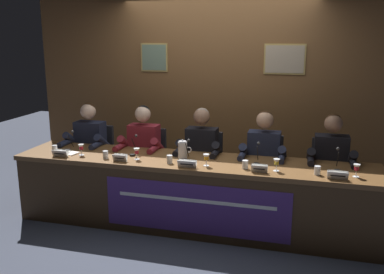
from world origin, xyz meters
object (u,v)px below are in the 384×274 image
at_px(document_stack_far_left, 68,153).
at_px(juice_glass_center, 206,158).
at_px(microphone_center, 187,154).
at_px(juice_glass_left, 137,152).
at_px(panelist_far_left, 87,145).
at_px(panelist_center, 200,153).
at_px(panelist_left, 142,149).
at_px(nameplate_far_right, 338,175).
at_px(conference_table, 189,184).
at_px(microphone_far_right, 338,163).
at_px(water_cup_right, 245,165).
at_px(chair_left, 148,166).
at_px(juice_glass_right, 277,163).
at_px(chair_right, 264,176).
at_px(nameplate_left, 120,158).
at_px(microphone_right, 257,157).
at_px(nameplate_far_left, 60,153).
at_px(water_cup_far_left, 55,149).
at_px(chair_center, 204,171).
at_px(juice_glass_far_left, 81,148).
at_px(microphone_left, 134,149).
at_px(nameplate_center, 187,164).
at_px(microphone_far_left, 69,144).
at_px(water_pitcher_central, 183,150).
at_px(panelist_right, 263,158).
at_px(juice_glass_far_right, 357,168).
at_px(nameplate_right, 259,169).
at_px(panelist_far_right, 331,163).
at_px(water_cup_far_right, 317,171).
at_px(chair_far_left, 96,162).
at_px(chair_far_right, 328,181).
at_px(water_cup_left, 106,155).
at_px(water_cup_center, 170,160).

bearing_deg(document_stack_far_left, juice_glass_center, -1.77).
bearing_deg(microphone_center, juice_glass_left, -168.76).
height_order(panelist_far_left, panelist_center, same).
xyz_separation_m(panelist_left, nameplate_far_right, (2.19, -0.63, 0.07)).
height_order(conference_table, microphone_far_right, microphone_far_right).
distance_m(panelist_left, water_cup_right, 1.42).
distance_m(panelist_far_left, microphone_far_right, 2.95).
distance_m(chair_left, juice_glass_right, 1.82).
bearing_deg(panelist_far_left, conference_table, -18.14).
relative_size(juice_glass_left, chair_right, 0.13).
relative_size(panelist_far_left, panelist_left, 1.00).
bearing_deg(juice_glass_right, document_stack_far_left, 179.09).
height_order(nameplate_left, microphone_right, microphone_right).
bearing_deg(water_cup_right, nameplate_far_left, -176.99).
bearing_deg(water_cup_far_left, nameplate_far_left, -41.71).
bearing_deg(chair_left, microphone_center, -41.76).
distance_m(chair_center, water_cup_right, 1.00).
distance_m(juice_glass_far_left, microphone_left, 0.58).
bearing_deg(nameplate_far_left, nameplate_center, -0.69).
relative_size(microphone_far_left, water_pitcher_central, 1.03).
height_order(chair_left, microphone_left, microphone_left).
bearing_deg(panelist_right, chair_center, 164.47).
height_order(juice_glass_far_right, microphone_far_right, microphone_far_right).
bearing_deg(nameplate_right, panelist_far_right, 41.45).
bearing_deg(conference_table, document_stack_far_left, -179.46).
xyz_separation_m(microphone_far_left, water_cup_far_right, (2.77, -0.19, -0.04)).
bearing_deg(chair_far_left, panelist_left, -15.53).
bearing_deg(juice_glass_center, water_cup_right, 1.75).
distance_m(chair_far_left, chair_left, 0.72).
height_order(panelist_far_left, juice_glass_far_right, panelist_far_left).
xyz_separation_m(water_cup_far_left, microphone_far_left, (0.11, 0.14, 0.04)).
xyz_separation_m(juice_glass_right, water_pitcher_central, (-1.01, 0.19, 0.01)).
distance_m(water_cup_far_left, microphone_left, 0.92).
bearing_deg(chair_far_right, chair_left, 180.00).
relative_size(water_cup_far_left, water_cup_right, 1.00).
bearing_deg(panelist_far_left, panelist_far_right, 0.00).
bearing_deg(chair_far_left, panelist_far_right, -3.97).
bearing_deg(microphone_far_right, chair_left, 165.96).
xyz_separation_m(chair_right, nameplate_far_right, (0.75, -0.83, 0.34)).
bearing_deg(water_cup_left, panelist_center, 31.45).
bearing_deg(conference_table, panelist_far_right, 18.22).
xyz_separation_m(nameplate_left, water_cup_center, (0.53, 0.08, -0.00)).
relative_size(chair_far_right, juice_glass_far_right, 7.42).
relative_size(nameplate_far_right, water_cup_far_right, 2.19).
relative_size(juice_glass_far_left, water_cup_left, 1.46).
bearing_deg(document_stack_far_left, microphone_left, 10.40).
bearing_deg(microphone_right, water_cup_left, -171.92).
bearing_deg(nameplate_right, conference_table, 169.31).
distance_m(juice_glass_center, microphone_right, 0.54).
distance_m(microphone_far_left, microphone_right, 2.17).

